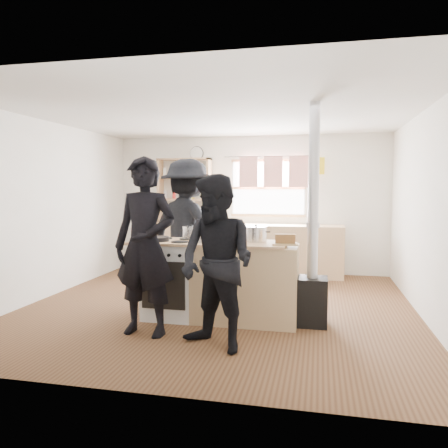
# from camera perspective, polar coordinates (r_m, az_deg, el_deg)

# --- Properties ---
(ground) EXTENTS (5.00, 5.00, 0.01)m
(ground) POSITION_cam_1_polar(r_m,az_deg,el_deg) (5.85, -0.69, -10.74)
(ground) COLOR brown
(ground) RESTS_ON ground
(back_counter) EXTENTS (3.40, 0.55, 0.90)m
(back_counter) POSITION_cam_1_polar(r_m,az_deg,el_deg) (7.90, 2.96, -3.30)
(back_counter) COLOR tan
(back_counter) RESTS_ON ground
(shelving_unit) EXTENTS (1.00, 0.28, 1.20)m
(shelving_unit) POSITION_cam_1_polar(r_m,az_deg,el_deg) (8.22, -5.18, 4.44)
(shelving_unit) COLOR tan
(shelving_unit) RESTS_ON back_counter
(thermos) EXTENTS (0.10, 0.10, 0.32)m
(thermos) POSITION_cam_1_polar(r_m,az_deg,el_deg) (7.73, 11.24, 0.98)
(thermos) COLOR silver
(thermos) RESTS_ON back_counter
(cooking_island) EXTENTS (1.97, 0.64, 0.93)m
(cooking_island) POSITION_cam_1_polar(r_m,az_deg,el_deg) (5.19, -0.52, -7.41)
(cooking_island) COLOR white
(cooking_island) RESTS_ON ground
(skillet_greens) EXTENTS (0.35, 0.35, 0.05)m
(skillet_greens) POSITION_cam_1_polar(r_m,az_deg,el_deg) (5.23, -8.70, -1.91)
(skillet_greens) COLOR black
(skillet_greens) RESTS_ON cooking_island
(roast_tray) EXTENTS (0.42, 0.31, 0.08)m
(roast_tray) POSITION_cam_1_polar(r_m,az_deg,el_deg) (5.11, -1.58, -1.85)
(roast_tray) COLOR silver
(roast_tray) RESTS_ON cooking_island
(stockpot_stove) EXTENTS (0.22, 0.22, 0.18)m
(stockpot_stove) POSITION_cam_1_polar(r_m,az_deg,el_deg) (5.42, -4.30, -1.10)
(stockpot_stove) COLOR silver
(stockpot_stove) RESTS_ON cooking_island
(stockpot_counter) EXTENTS (0.27, 0.27, 0.20)m
(stockpot_counter) POSITION_cam_1_polar(r_m,az_deg,el_deg) (5.14, 4.18, -1.29)
(stockpot_counter) COLOR silver
(stockpot_counter) RESTS_ON cooking_island
(bread_board) EXTENTS (0.30, 0.23, 0.12)m
(bread_board) POSITION_cam_1_polar(r_m,az_deg,el_deg) (4.88, 7.98, -2.12)
(bread_board) COLOR tan
(bread_board) RESTS_ON cooking_island
(flue_heater) EXTENTS (0.35, 0.35, 2.50)m
(flue_heater) POSITION_cam_1_polar(r_m,az_deg,el_deg) (5.05, 11.44, -5.80)
(flue_heater) COLOR black
(flue_heater) RESTS_ON ground
(person_near_left) EXTENTS (0.73, 0.51, 1.89)m
(person_near_left) POSITION_cam_1_polar(r_m,az_deg,el_deg) (4.68, -10.26, -2.89)
(person_near_left) COLOR black
(person_near_left) RESTS_ON ground
(person_near_right) EXTENTS (1.03, 0.95, 1.69)m
(person_near_right) POSITION_cam_1_polar(r_m,az_deg,el_deg) (4.18, -0.92, -5.11)
(person_near_right) COLOR black
(person_near_right) RESTS_ON ground
(person_far) EXTENTS (1.45, 1.16, 1.96)m
(person_far) POSITION_cam_1_polar(r_m,az_deg,el_deg) (6.20, -4.78, -0.61)
(person_far) COLOR black
(person_far) RESTS_ON ground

